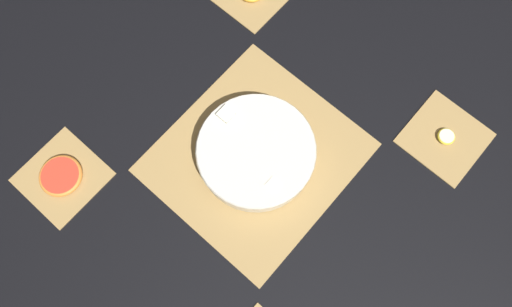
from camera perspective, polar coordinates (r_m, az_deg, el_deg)
ground_plane at (r=1.10m, az=0.00°, el=-0.44°), size 6.00×6.00×0.00m
bamboo_mat_center at (r=1.09m, az=0.00°, el=-0.40°), size 0.41×0.38×0.01m
coaster_mat_near_right at (r=1.16m, az=-21.27°, el=-2.50°), size 0.17×0.17×0.01m
coaster_mat_far_left at (r=1.19m, az=20.79°, el=1.71°), size 0.17×0.17×0.01m
fruit_salad_bowl at (r=1.06m, az=-0.04°, el=0.15°), size 0.26×0.26×0.07m
banana_coin_single at (r=1.18m, az=20.92°, el=1.83°), size 0.04×0.04×0.01m
grapefruit_slice at (r=1.15m, az=-21.42°, el=-2.38°), size 0.09×0.09×0.01m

